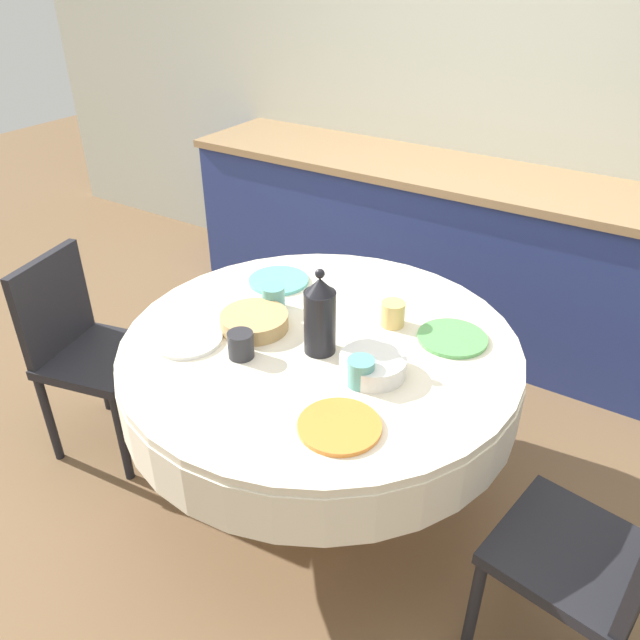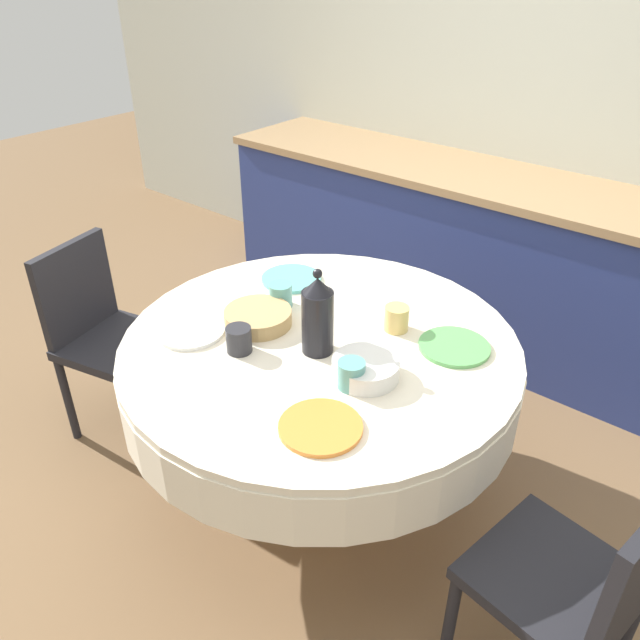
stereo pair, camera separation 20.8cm
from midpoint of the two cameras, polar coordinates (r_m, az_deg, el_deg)
The scene contains 17 objects.
ground_plane at distance 2.61m, azimuth 2.37°, elevation -15.62°, with size 12.00×12.00×0.00m, color brown.
wall_back at distance 3.46m, azimuth 22.57°, elevation 19.16°, with size 7.00×0.05×2.60m.
kitchen_counter at distance 3.42m, azimuth 17.82°, elevation 4.75°, with size 3.24×0.64×0.91m.
dining_table at distance 2.20m, azimuth 2.72°, elevation -4.58°, with size 1.37×1.37×0.74m.
chair_left at distance 1.90m, azimuth 25.95°, elevation -21.06°, with size 0.46×0.46×0.87m.
chair_right at distance 2.76m, azimuth -17.19°, elevation -0.95°, with size 0.48×0.48×0.87m.
plate_near_left at distance 2.19m, azimuth -9.08°, elevation -1.07°, with size 0.24×0.24×0.01m, color white.
cup_near_left at distance 2.05m, azimuth -4.56°, elevation -1.89°, with size 0.09×0.09×0.09m, color #28282D.
plate_near_right at distance 1.76m, azimuth 3.48°, elevation -9.86°, with size 0.24×0.24×0.01m, color orange.
cup_near_right at distance 1.90m, azimuth 6.03°, elevation -5.09°, with size 0.09×0.09×0.09m, color #5BA39E.
plate_far_left at distance 2.50m, azimuth -0.25°, elevation 3.75°, with size 0.24×0.24×0.01m, color #60BCB7.
cup_far_left at distance 2.30m, azimuth -1.03°, elevation 2.21°, with size 0.09×0.09×0.09m, color #5BA39E.
plate_far_right at distance 2.15m, azimuth 14.91°, elevation -2.46°, with size 0.24×0.24×0.01m, color #5BA85B.
cup_far_right at distance 2.19m, azimuth 9.73°, elevation 0.07°, with size 0.09×0.09×0.09m, color #DBB766.
coffee_carafe at distance 2.00m, azimuth 2.76°, elevation 0.27°, with size 0.10×0.10×0.30m.
bread_basket at distance 2.20m, azimuth -3.00°, elevation 0.16°, with size 0.24×0.24×0.06m, color tan.
fruit_bowl at distance 1.95m, azimuth 7.25°, elevation -4.55°, with size 0.21×0.21×0.06m, color silver.
Camera 2 is at (1.13, -1.37, 1.91)m, focal length 35.00 mm.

